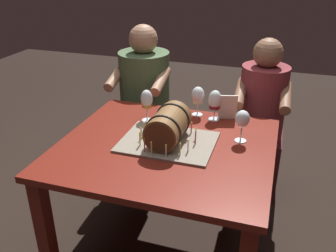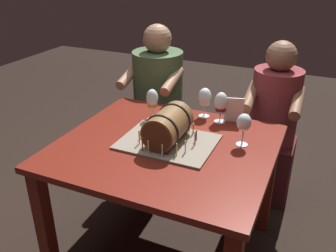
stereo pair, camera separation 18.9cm
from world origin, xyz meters
name	(u,v)px [view 1 (the left image)]	position (x,y,z in m)	size (l,w,h in m)	color
ground_plane	(166,249)	(0.00, 0.00, 0.00)	(8.00, 8.00, 0.00)	black
dining_table	(166,163)	(0.00, 0.00, 0.62)	(1.12, 1.00, 0.73)	maroon
barrel_cake	(168,129)	(0.01, 0.02, 0.81)	(0.49, 0.37, 0.20)	gray
wine_glass_white	(198,96)	(0.07, 0.43, 0.85)	(0.08, 0.08, 0.18)	white
wine_glass_empty	(242,120)	(0.37, 0.16, 0.85)	(0.08, 0.08, 0.18)	white
wine_glass_red	(215,101)	(0.18, 0.39, 0.85)	(0.08, 0.08, 0.19)	white
wine_glass_amber	(147,100)	(-0.20, 0.25, 0.86)	(0.07, 0.07, 0.19)	white
menu_card	(228,107)	(0.25, 0.41, 0.81)	(0.11, 0.01, 0.16)	silver
person_seated_left	(145,106)	(-0.43, 0.81, 0.57)	(0.42, 0.49, 1.19)	#2A3A24
person_seated_right	(259,127)	(0.43, 0.81, 0.52)	(0.36, 0.46, 1.15)	#4C1B1E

